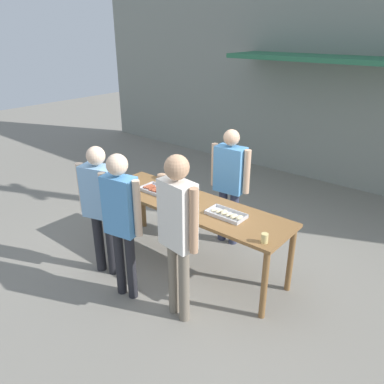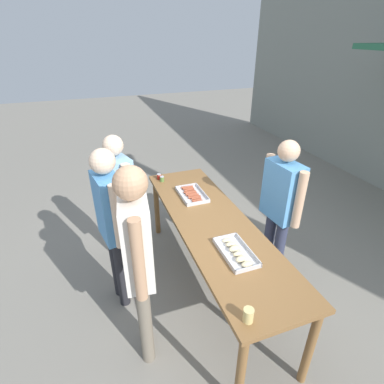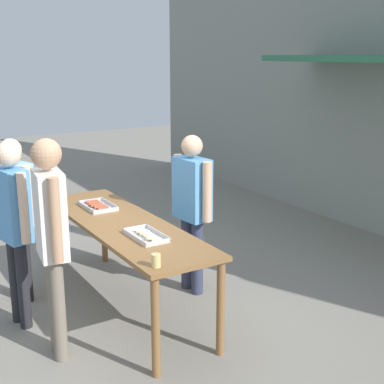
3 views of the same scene
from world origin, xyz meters
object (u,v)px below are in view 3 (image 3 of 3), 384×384
Objects in this scene: food_tray_buns at (147,236)px; person_customer_with_cup at (51,228)px; condiment_jar_ketchup at (61,197)px; person_server_behind_table at (192,200)px; person_customer_holding_hotdog at (15,206)px; condiment_jar_mustard at (57,196)px; person_customer_waiting_in_line at (13,216)px; food_tray_sausages at (98,206)px; beer_cup at (156,260)px.

person_customer_with_cup reaches higher than food_tray_buns.
person_server_behind_table reaches higher than condiment_jar_ketchup.
person_customer_holding_hotdog is (-1.26, -0.82, 0.09)m from food_tray_buns.
person_customer_waiting_in_line is at bearing -35.75° from condiment_jar_mustard.
person_server_behind_table is (-0.50, 0.78, 0.09)m from food_tray_buns.
condiment_jar_mustard is at bearing -11.58° from person_customer_with_cup.
food_tray_buns is at bearing 8.36° from condiment_jar_mustard.
person_server_behind_table is 0.97× the size of person_customer_waiting_in_line.
food_tray_buns is at bearing 0.03° from food_tray_sausages.
person_customer_with_cup is (0.48, -1.61, 0.12)m from person_server_behind_table.
food_tray_buns is (1.13, 0.00, 0.01)m from food_tray_sausages.
beer_cup is 0.06× the size of person_server_behind_table.
person_server_behind_table is 1.77m from person_customer_holding_hotdog.
person_customer_with_cup reaches higher than beer_cup.
person_customer_with_cup reaches higher than person_customer_waiting_in_line.
condiment_jar_ketchup is at bearing -171.86° from food_tray_buns.
person_customer_waiting_in_line is (0.99, -0.71, 0.13)m from condiment_jar_mustard.
condiment_jar_ketchup is at bearing 12.66° from condiment_jar_mustard.
condiment_jar_mustard is (-0.57, -0.25, 0.02)m from food_tray_sausages.
person_server_behind_table is at bearing 122.52° from food_tray_buns.
person_customer_with_cup is at bearing -36.85° from food_tray_sausages.
condiment_jar_mustard is 0.72m from person_customer_holding_hotdog.
person_customer_holding_hotdog is (-0.13, -0.82, 0.09)m from food_tray_sausages.
beer_cup reaches higher than condiment_jar_mustard.
person_customer_with_cup reaches higher than condiment_jar_mustard.
condiment_jar_ketchup is 0.67× the size of beer_cup.
condiment_jar_ketchup is at bearing -75.63° from person_customer_holding_hotdog.
beer_cup is at bearing 0.20° from condiment_jar_mustard.
person_customer_with_cup is (1.69, -0.59, 0.20)m from condiment_jar_mustard.
beer_cup is at bearing -7.83° from food_tray_sausages.
person_customer_holding_hotdog is at bearing -52.10° from condiment_jar_mustard.
condiment_jar_ketchup is at bearing -143.11° from person_server_behind_table.
person_server_behind_table is 1.76m from person_customer_waiting_in_line.
food_tray_buns is at bearing -136.96° from person_customer_waiting_in_line.
person_customer_with_cup is (-0.01, -0.84, 0.21)m from food_tray_buns.
condiment_jar_mustard is at bearing -46.35° from person_customer_waiting_in_line.
food_tray_sausages is at bearing -77.08° from person_customer_waiting_in_line.
food_tray_buns is 6.57× the size of condiment_jar_mustard.
condiment_jar_ketchup is at bearing -13.06° from person_customer_with_cup.
person_customer_waiting_in_line reaches higher than beer_cup.
beer_cup is (2.25, -0.01, 0.02)m from condiment_jar_ketchup.
person_server_behind_table is (0.63, 0.78, 0.10)m from food_tray_sausages.
person_customer_holding_hotdog is at bearing -163.03° from beer_cup.
person_customer_waiting_in_line is at bearing -126.36° from food_tray_buns.
food_tray_buns is 1.72m from condiment_jar_mustard.
food_tray_sausages is 1.77m from beer_cup.
person_customer_with_cup is (1.12, -0.84, 0.22)m from food_tray_sausages.
food_tray_sausages is at bearing -179.97° from food_tray_buns.
condiment_jar_mustard reaches higher than food_tray_buns.
beer_cup is 0.89m from person_customer_with_cup.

